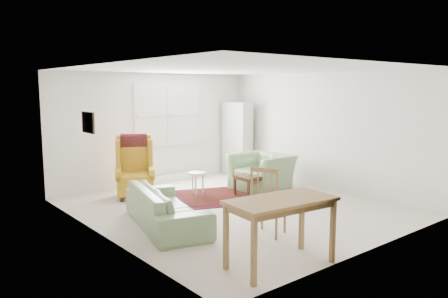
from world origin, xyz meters
TOP-DOWN VIEW (x-y plane):
  - room at (0.02, 0.21)m, footprint 5.04×5.54m
  - rug at (0.61, 0.67)m, footprint 2.90×2.40m
  - sofa at (-1.52, -0.13)m, footprint 1.35×2.26m
  - armchair at (1.42, 0.76)m, footprint 1.10×1.23m
  - wingback_chair at (-1.05, 1.80)m, footprint 0.99×1.01m
  - coffee_table at (0.83, 0.49)m, footprint 0.53×0.53m
  - stool at (0.04, 1.22)m, footprint 0.45×0.45m
  - cabinet at (2.10, 2.35)m, footprint 0.48×0.77m
  - desk at (-1.27, -2.35)m, footprint 1.40×0.80m
  - desk_chair at (-0.55, -1.44)m, footprint 0.60×0.60m

SIDE VIEW (x-z plane):
  - rug at x=0.61m, z-range 0.00..0.02m
  - coffee_table at x=0.83m, z-range 0.00..0.42m
  - stool at x=0.04m, z-range 0.00..0.47m
  - desk at x=-1.27m, z-range 0.00..0.84m
  - sofa at x=-1.52m, z-range 0.00..0.86m
  - armchair at x=1.42m, z-range 0.00..0.91m
  - desk_chair at x=-0.55m, z-range 0.00..1.04m
  - wingback_chair at x=-1.05m, z-range 0.00..1.26m
  - cabinet at x=2.10m, z-range 0.00..1.82m
  - room at x=0.02m, z-range 0.00..2.51m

